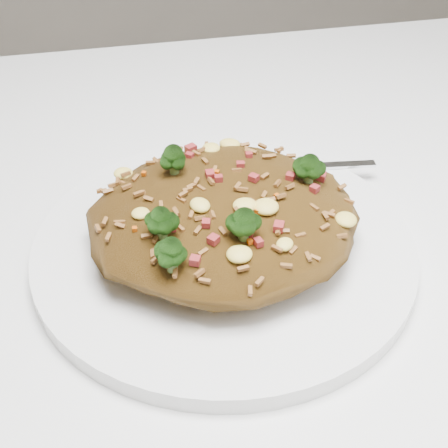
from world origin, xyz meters
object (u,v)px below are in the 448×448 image
(fork, at_px, (292,167))
(fried_rice, at_px, (224,209))
(dining_table, at_px, (309,310))
(plate, at_px, (224,247))

(fork, bearing_deg, fried_rice, -126.51)
(dining_table, distance_m, fork, 0.13)
(plate, bearing_deg, dining_table, 7.26)
(plate, height_order, fork, fork)
(fork, bearing_deg, dining_table, -80.83)
(dining_table, distance_m, plate, 0.13)
(plate, bearing_deg, fork, 45.83)
(fried_rice, height_order, fork, fried_rice)
(plate, relative_size, fork, 1.75)
(dining_table, bearing_deg, plate, -172.74)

